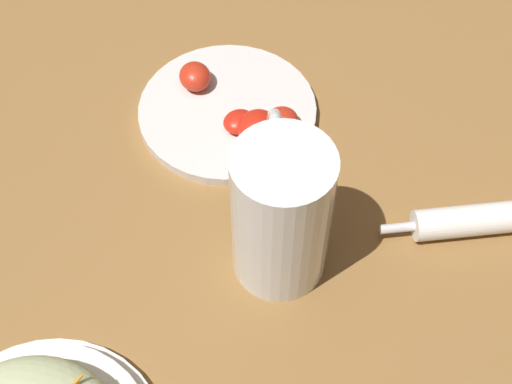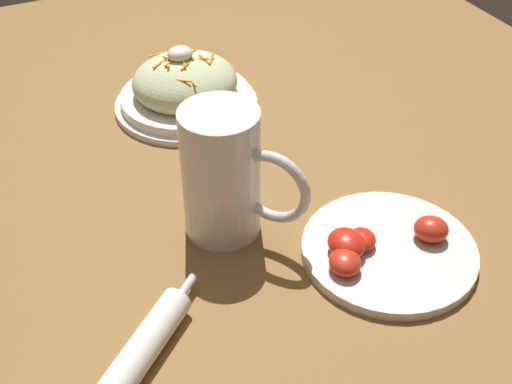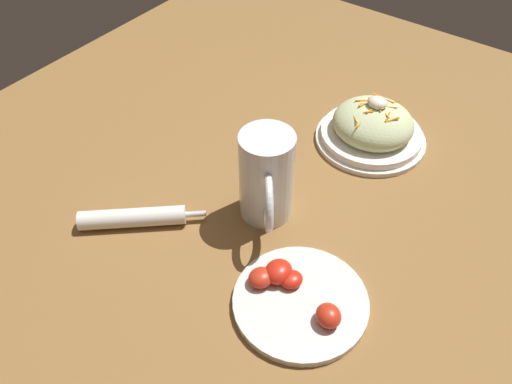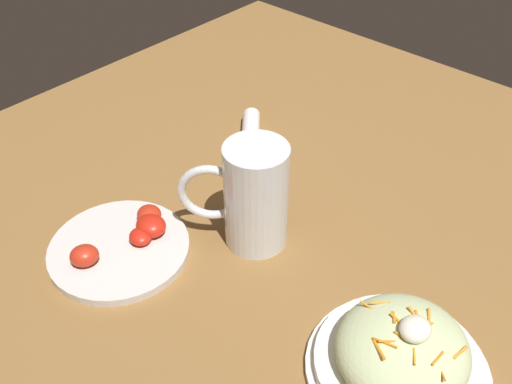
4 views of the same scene
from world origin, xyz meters
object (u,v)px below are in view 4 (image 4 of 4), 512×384
Objects in this scene: tomato_plate at (122,245)px; beer_mug at (254,200)px; salad_plate at (400,356)px; napkin_roll at (250,142)px.

beer_mug is at bearing -40.17° from tomato_plate.
salad_plate is at bearing -77.24° from tomato_plate.
salad_plate is 1.24× the size of napkin_roll.
beer_mug is 0.21m from tomato_plate.
salad_plate is 1.33× the size of beer_mug.
beer_mug reaches higher than tomato_plate.
napkin_roll is 0.86× the size of tomato_plate.
napkin_roll is (0.22, 0.45, -0.02)m from salad_plate.
beer_mug is at bearing 78.68° from salad_plate.
salad_plate is 0.50m from napkin_roll.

